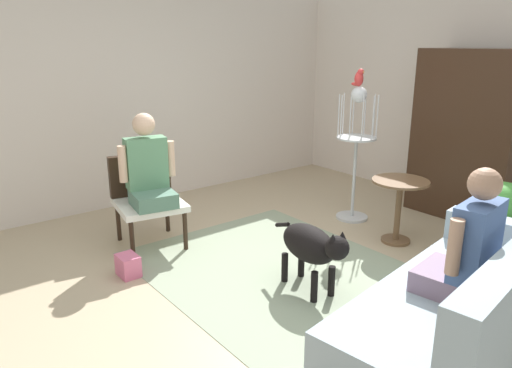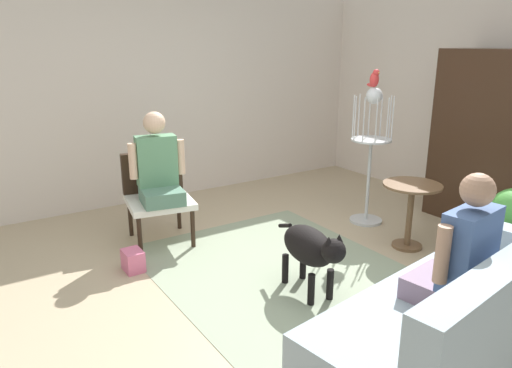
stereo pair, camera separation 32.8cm
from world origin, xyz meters
TOP-DOWN VIEW (x-y plane):
  - ground_plane at (0.00, 0.00)m, footprint 7.22×7.22m
  - left_wall at (-2.92, 0.30)m, footprint 0.12×6.61m
  - area_rug at (0.05, 0.04)m, footprint 3.18×2.02m
  - couch at (1.34, 0.20)m, footprint 1.16×2.11m
  - armchair at (-1.63, -0.55)m, footprint 0.74×0.72m
  - person_on_couch at (1.31, 0.17)m, footprint 0.46×0.56m
  - person_on_armchair at (-1.48, -0.58)m, footprint 0.51×0.54m
  - round_end_table at (-0.04, 1.40)m, footprint 0.55×0.55m
  - dog at (0.13, 0.02)m, footprint 0.88×0.35m
  - bird_cage_stand at (-0.77, 1.57)m, footprint 0.43×0.43m
  - parrot at (-0.78, 1.57)m, footprint 0.17×0.10m
  - potted_plant at (0.90, 1.51)m, footprint 0.39×0.39m
  - armoire_cabinet at (-0.06, 2.66)m, footprint 1.15×0.56m
  - handbag at (-1.03, -1.04)m, footprint 0.21×0.16m

SIDE VIEW (x-z plane):
  - ground_plane at x=0.00m, z-range 0.00..0.00m
  - area_rug at x=0.05m, z-range 0.00..0.01m
  - handbag at x=-1.03m, z-range 0.00..0.19m
  - couch at x=1.34m, z-range -0.13..0.75m
  - dog at x=0.13m, z-range 0.09..0.70m
  - round_end_table at x=-0.04m, z-range 0.13..0.78m
  - potted_plant at x=0.90m, z-range 0.06..0.88m
  - armchair at x=-1.63m, z-range 0.08..0.95m
  - person_on_couch at x=1.31m, z-range 0.34..1.17m
  - person_on_armchair at x=-1.48m, z-range 0.36..1.23m
  - bird_cage_stand at x=-0.77m, z-range 0.08..1.58m
  - armoire_cabinet at x=-0.06m, z-range 0.00..1.88m
  - left_wall at x=-2.92m, z-range 0.00..2.58m
  - parrot at x=-0.78m, z-range 1.49..1.67m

